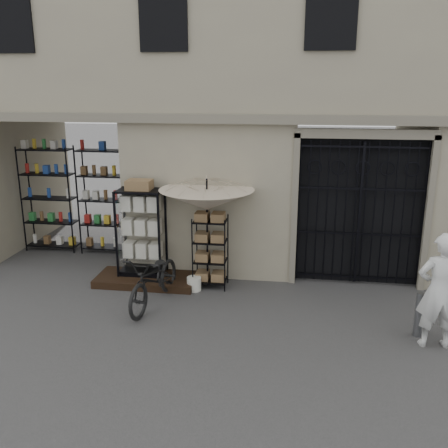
% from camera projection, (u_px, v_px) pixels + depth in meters
% --- Properties ---
extents(ground, '(80.00, 80.00, 0.00)m').
position_uv_depth(ground, '(260.00, 327.00, 8.28)').
color(ground, black).
rests_on(ground, ground).
extents(main_building, '(14.00, 4.00, 9.00)m').
position_uv_depth(main_building, '(277.00, 54.00, 10.85)').
color(main_building, gray).
rests_on(main_building, ground).
extents(shop_recess, '(3.00, 1.70, 3.00)m').
position_uv_depth(shop_recess, '(69.00, 194.00, 11.15)').
color(shop_recess, black).
rests_on(shop_recess, ground).
extents(shop_shelving, '(2.70, 0.50, 2.50)m').
position_uv_depth(shop_shelving, '(78.00, 200.00, 11.70)').
color(shop_shelving, black).
rests_on(shop_shelving, ground).
extents(iron_gate, '(2.50, 0.21, 3.00)m').
position_uv_depth(iron_gate, '(359.00, 210.00, 9.79)').
color(iron_gate, black).
rests_on(iron_gate, ground).
extents(step_platform, '(2.00, 0.90, 0.15)m').
position_uv_depth(step_platform, '(147.00, 280.00, 10.06)').
color(step_platform, black).
rests_on(step_platform, ground).
extents(display_cabinet, '(0.88, 0.56, 1.88)m').
position_uv_depth(display_cabinet, '(142.00, 236.00, 10.00)').
color(display_cabinet, black).
rests_on(display_cabinet, step_platform).
extents(wire_rack, '(0.66, 0.49, 1.43)m').
position_uv_depth(wire_rack, '(210.00, 253.00, 9.73)').
color(wire_rack, black).
rests_on(wire_rack, ground).
extents(market_umbrella, '(1.87, 1.90, 2.59)m').
position_uv_depth(market_umbrella, '(207.00, 194.00, 9.47)').
color(market_umbrella, black).
rests_on(market_umbrella, ground).
extents(white_bucket, '(0.33, 0.33, 0.27)m').
position_uv_depth(white_bucket, '(194.00, 284.00, 9.70)').
color(white_bucket, silver).
rests_on(white_bucket, ground).
extents(bicycle, '(0.81, 1.09, 1.90)m').
position_uv_depth(bicycle, '(156.00, 304.00, 9.12)').
color(bicycle, black).
rests_on(bicycle, ground).
extents(steel_bollard, '(0.18, 0.18, 0.74)m').
position_uv_depth(steel_bollard, '(419.00, 314.00, 7.89)').
color(steel_bollard, slate).
rests_on(steel_bollard, ground).
extents(shopkeeper, '(0.85, 1.87, 0.43)m').
position_uv_depth(shopkeeper, '(432.00, 345.00, 7.70)').
color(shopkeeper, silver).
rests_on(shopkeeper, ground).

